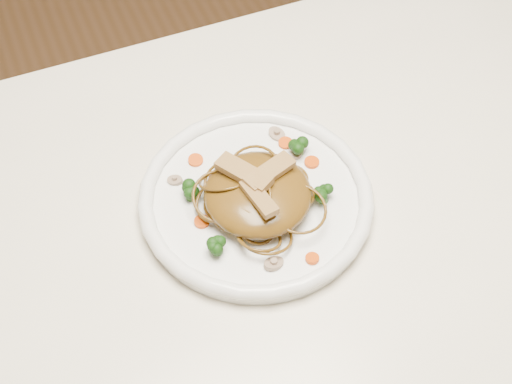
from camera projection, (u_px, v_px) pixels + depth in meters
name	position (u px, v px, depth m)	size (l,w,h in m)	color
table	(286.00, 262.00, 1.06)	(1.20, 0.80, 0.75)	white
plate	(256.00, 202.00, 0.99)	(0.30, 0.30, 0.02)	white
noodle_mound	(258.00, 194.00, 0.96)	(0.14, 0.14, 0.04)	#5C3D11
chicken_a	(269.00, 172.00, 0.94)	(0.07, 0.02, 0.01)	#9D7D4A
chicken_b	(244.00, 173.00, 0.94)	(0.08, 0.02, 0.01)	#9D7D4A
chicken_c	(259.00, 197.00, 0.92)	(0.06, 0.02, 0.01)	#9D7D4A
broccoli_0	(299.00, 147.00, 1.02)	(0.02, 0.02, 0.03)	#19420D
broccoli_1	(190.00, 191.00, 0.97)	(0.03, 0.03, 0.03)	#19420D
broccoli_2	(217.00, 244.00, 0.92)	(0.03, 0.03, 0.03)	#19420D
broccoli_3	(324.00, 194.00, 0.97)	(0.02, 0.02, 0.03)	#19420D
carrot_0	(285.00, 143.00, 1.04)	(0.02, 0.02, 0.01)	#C43807
carrot_1	(202.00, 222.00, 0.96)	(0.02, 0.02, 0.01)	#C43807
carrot_2	(312.00, 162.00, 1.02)	(0.02, 0.02, 0.01)	#C43807
carrot_3	(196.00, 160.00, 1.02)	(0.02, 0.02, 0.01)	#C43807
carrot_4	(312.00, 258.00, 0.93)	(0.02, 0.02, 0.01)	#C43807
mushroom_0	(274.00, 264.00, 0.92)	(0.03, 0.03, 0.01)	gray
mushroom_1	(297.00, 152.00, 1.03)	(0.02, 0.02, 0.01)	gray
mushroom_2	(175.00, 180.00, 1.00)	(0.02, 0.02, 0.01)	gray
mushroom_3	(277.00, 134.00, 1.05)	(0.03, 0.03, 0.01)	gray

